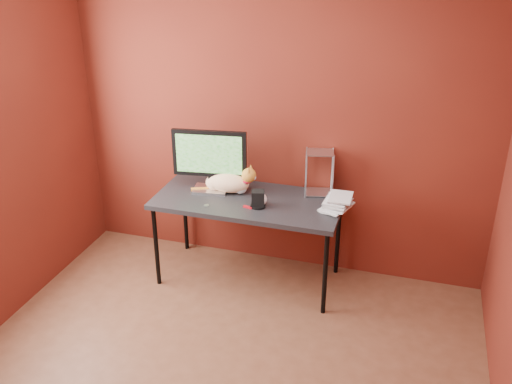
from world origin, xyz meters
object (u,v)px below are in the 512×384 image
(cat, at_px, (228,182))
(skull_mug, at_px, (261,199))
(book_stack, at_px, (331,134))
(monitor, at_px, (210,158))
(speaker, at_px, (258,200))
(desk, at_px, (248,204))

(cat, distance_m, skull_mug, 0.37)
(book_stack, bearing_deg, cat, 177.75)
(monitor, xyz_separation_m, book_stack, (0.98, -0.01, 0.30))
(skull_mug, bearing_deg, cat, 157.01)
(monitor, bearing_deg, speaker, -28.96)
(monitor, xyz_separation_m, speaker, (0.46, -0.18, -0.23))
(monitor, xyz_separation_m, cat, (0.15, 0.02, -0.20))
(monitor, bearing_deg, cat, 0.55)
(desk, height_order, monitor, monitor)
(monitor, bearing_deg, skull_mug, -25.15)
(skull_mug, bearing_deg, desk, 150.02)
(monitor, bearing_deg, desk, -17.62)
(desk, height_order, cat, cat)
(monitor, relative_size, cat, 1.11)
(skull_mug, distance_m, speaker, 0.03)
(monitor, height_order, cat, monitor)
(desk, xyz_separation_m, speaker, (0.12, -0.12, 0.11))
(cat, height_order, speaker, cat)
(monitor, height_order, speaker, monitor)
(speaker, distance_m, book_stack, 0.76)
(speaker, xyz_separation_m, book_stack, (0.51, 0.17, 0.53))
(monitor, relative_size, skull_mug, 5.77)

